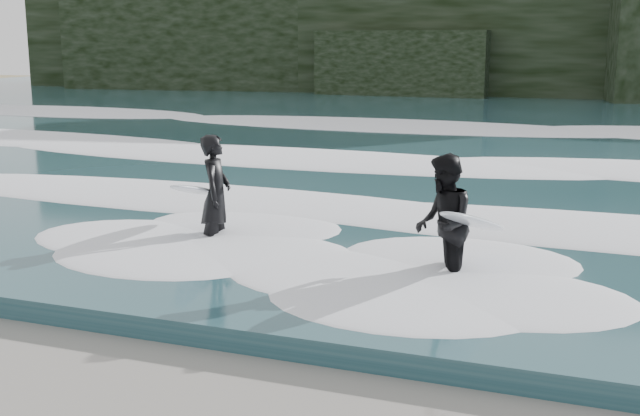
% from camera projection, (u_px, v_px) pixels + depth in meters
% --- Properties ---
extents(sea, '(90.00, 52.00, 0.30)m').
position_uv_depth(sea, '(513.00, 123.00, 33.00)').
color(sea, '#244750').
rests_on(sea, ground).
extents(headland, '(70.00, 9.00, 10.00)m').
position_uv_depth(headland, '(554.00, 14.00, 47.57)').
color(headland, black).
rests_on(headland, ground).
extents(foam_near, '(60.00, 3.20, 0.20)m').
position_uv_depth(foam_near, '(371.00, 214.00, 14.64)').
color(foam_near, white).
rests_on(foam_near, sea).
extents(foam_mid, '(60.00, 4.00, 0.24)m').
position_uv_depth(foam_mid, '(449.00, 160.00, 21.04)').
color(foam_mid, white).
rests_on(foam_mid, sea).
extents(foam_far, '(60.00, 4.80, 0.30)m').
position_uv_depth(foam_far, '(499.00, 125.00, 29.28)').
color(foam_far, white).
rests_on(foam_far, sea).
extents(surfer_left, '(1.17, 2.10, 2.00)m').
position_uv_depth(surfer_left, '(213.00, 194.00, 13.30)').
color(surfer_left, black).
rests_on(surfer_left, ground).
extents(surfer_right, '(1.38, 2.26, 1.98)m').
position_uv_depth(surfer_right, '(446.00, 224.00, 11.16)').
color(surfer_right, black).
rests_on(surfer_right, ground).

